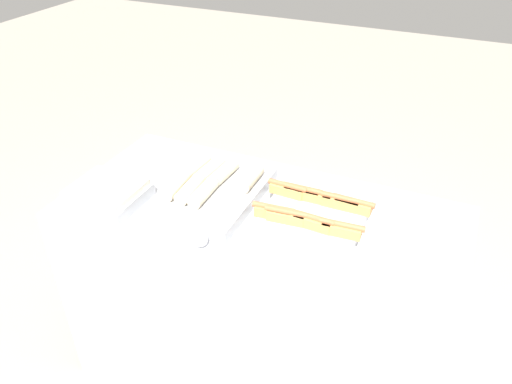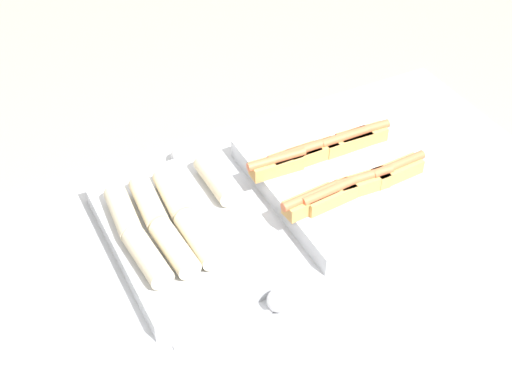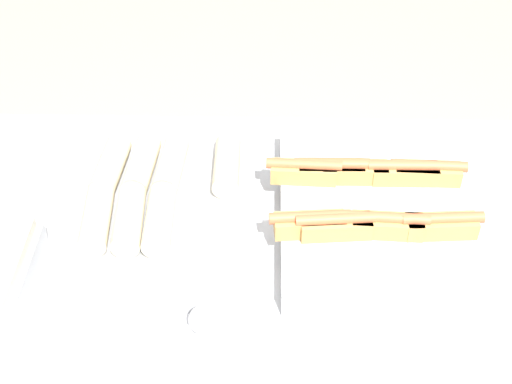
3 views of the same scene
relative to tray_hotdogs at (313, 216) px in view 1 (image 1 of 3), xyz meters
The scene contains 7 objects.
ground_plane 0.97m from the tray_hotdogs, behind, with size 12.00×12.00×0.00m, color #ADA393.
counter 0.53m from the tray_hotdogs, behind, with size 1.50×0.72×0.92m.
tray_hotdogs is the anchor object (origin of this frame).
tray_wraps 0.41m from the tray_hotdogs, behind, with size 0.33×0.47×0.10m.
tray_side_front 0.78m from the tray_hotdogs, 166.40° to the right, with size 0.27×0.24×0.07m.
serving_spoon_near 0.42m from the tray_hotdogs, 140.14° to the right, with size 0.26×0.05×0.05m.
serving_spoon_far 0.42m from the tray_hotdogs, 140.33° to the left, with size 0.27×0.05×0.05m.
Camera 1 is at (0.60, -1.39, 2.00)m, focal length 35.00 mm.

